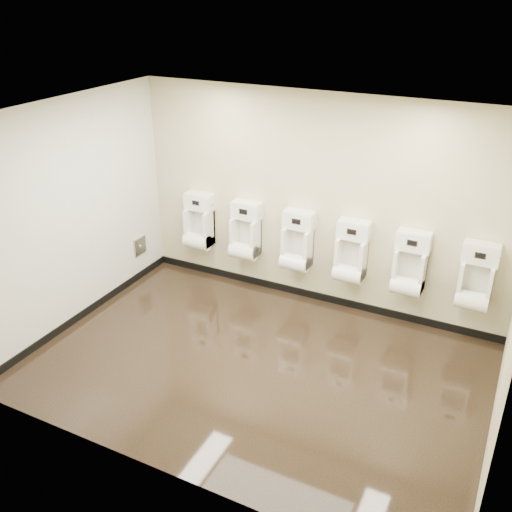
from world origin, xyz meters
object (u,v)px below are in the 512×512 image
(access_panel, at_px, (140,246))
(urinal_2, at_px, (297,245))
(urinal_1, at_px, (245,235))
(urinal_4, at_px, (410,268))
(urinal_0, at_px, (199,225))
(urinal_5, at_px, (476,281))
(urinal_3, at_px, (351,256))

(access_panel, relative_size, urinal_2, 0.32)
(access_panel, distance_m, urinal_1, 1.60)
(urinal_1, height_order, urinal_2, same)
(access_panel, distance_m, urinal_4, 3.80)
(urinal_0, bearing_deg, urinal_5, 0.00)
(urinal_0, relative_size, urinal_4, 1.00)
(urinal_2, relative_size, urinal_5, 1.00)
(urinal_2, xyz_separation_m, urinal_5, (2.25, 0.00, 0.00))
(urinal_0, bearing_deg, access_panel, -151.81)
(urinal_0, height_order, urinal_1, same)
(urinal_0, distance_m, urinal_5, 3.76)
(urinal_2, bearing_deg, urinal_4, 0.00)
(urinal_1, bearing_deg, urinal_5, 0.00)
(urinal_0, bearing_deg, urinal_4, 0.00)
(urinal_2, bearing_deg, urinal_3, 0.00)
(urinal_0, distance_m, urinal_2, 1.52)
(urinal_5, bearing_deg, urinal_0, 180.00)
(urinal_2, bearing_deg, urinal_1, 180.00)
(urinal_4, bearing_deg, urinal_0, 180.00)
(urinal_5, bearing_deg, access_panel, -174.83)
(urinal_2, height_order, urinal_3, same)
(urinal_5, bearing_deg, urinal_1, 180.00)
(access_panel, bearing_deg, urinal_0, 28.19)
(urinal_3, bearing_deg, access_panel, -172.27)
(urinal_2, distance_m, urinal_4, 1.48)
(urinal_0, relative_size, urinal_3, 1.00)
(urinal_3, distance_m, urinal_5, 1.51)
(urinal_5, bearing_deg, urinal_4, 180.00)
(access_panel, distance_m, urinal_5, 4.56)
(urinal_1, xyz_separation_m, urinal_2, (0.77, 0.00, 0.00))
(access_panel, bearing_deg, urinal_5, 5.17)
(urinal_4, height_order, urinal_5, same)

